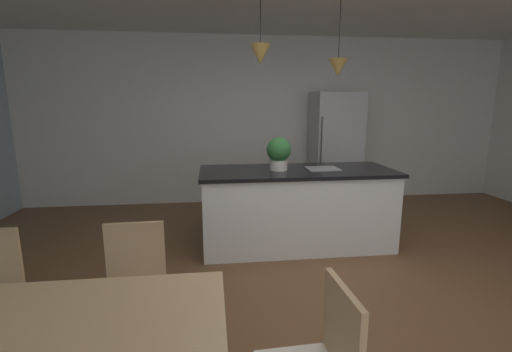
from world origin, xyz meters
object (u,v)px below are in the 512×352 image
kitchen_island (296,207)px  refrigerator (335,149)px  chair_far_right (134,288)px  potted_plant_on_island (279,152)px

kitchen_island → refrigerator: bearing=58.5°
chair_far_right → potted_plant_on_island: size_ratio=2.38×
chair_far_right → refrigerator: refrigerator is taller
chair_far_right → refrigerator: bearing=53.5°
chair_far_right → kitchen_island: 2.25m
refrigerator → potted_plant_on_island: size_ratio=4.93×
kitchen_island → refrigerator: (1.03, 1.67, 0.44)m
kitchen_island → refrigerator: refrigerator is taller
kitchen_island → potted_plant_on_island: (-0.22, -0.00, 0.64)m
refrigerator → potted_plant_on_island: refrigerator is taller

